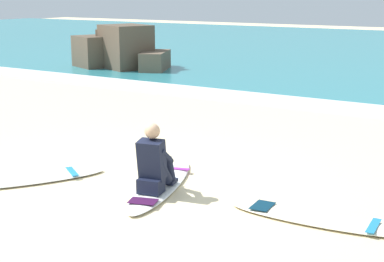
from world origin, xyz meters
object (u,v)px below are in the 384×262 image
(surfer_seated, at_px, (154,164))
(surfboard_spare_far, at_px, (319,219))
(surfboard_spare_near, at_px, (31,179))
(surfboard_main, at_px, (161,185))

(surfer_seated, xyz_separation_m, surfboard_spare_far, (2.24, 0.30, -0.40))
(surfboard_spare_near, distance_m, surfboard_spare_far, 4.21)
(surfboard_spare_near, bearing_deg, surfer_seated, 14.71)
(surfboard_spare_near, bearing_deg, surfboard_spare_far, 10.89)
(surfboard_spare_far, bearing_deg, surfer_seated, -172.40)
(surfboard_main, distance_m, surfer_seated, 0.52)
(surfer_seated, distance_m, surfboard_spare_near, 2.00)
(surfboard_spare_far, bearing_deg, surfboard_spare_near, -169.11)
(surfboard_main, height_order, surfboard_spare_far, same)
(surfboard_spare_near, xyz_separation_m, surfboard_spare_far, (4.14, 0.80, -0.00))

